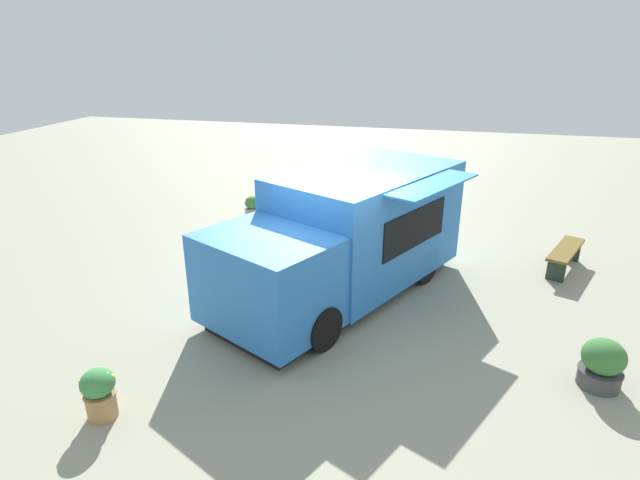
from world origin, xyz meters
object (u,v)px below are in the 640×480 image
(planter_flowering_far, at_px, (602,364))
(plaza_bench, at_px, (565,254))
(planter_flowering_near, at_px, (99,392))
(person_customer, at_px, (373,212))
(food_truck, at_px, (346,238))
(planter_flowering_side, at_px, (252,209))

(planter_flowering_far, bearing_deg, plaza_bench, -3.37)
(planter_flowering_near, height_order, plaza_bench, planter_flowering_near)
(person_customer, relative_size, planter_flowering_far, 1.21)
(person_customer, height_order, plaza_bench, person_customer)
(food_truck, bearing_deg, planter_flowering_side, 43.48)
(person_customer, xyz_separation_m, planter_flowering_far, (-5.87, -4.06, 0.01))
(planter_flowering_near, bearing_deg, plaza_bench, -46.36)
(planter_flowering_side, height_order, plaza_bench, planter_flowering_side)
(food_truck, xyz_separation_m, plaza_bench, (2.02, -4.26, -0.71))
(person_customer, xyz_separation_m, plaza_bench, (-1.84, -4.30, 0.02))
(planter_flowering_far, bearing_deg, food_truck, 63.43)
(food_truck, xyz_separation_m, planter_flowering_side, (3.34, 3.17, -0.73))
(person_customer, distance_m, planter_flowering_far, 7.14)
(person_customer, height_order, planter_flowering_near, person_customer)
(planter_flowering_far, relative_size, plaza_bench, 0.44)
(plaza_bench, bearing_deg, planter_flowering_far, 176.63)
(food_truck, xyz_separation_m, planter_flowering_near, (-4.24, 2.31, -0.70))
(planter_flowering_near, bearing_deg, planter_flowering_side, 6.47)
(food_truck, height_order, planter_flowering_near, food_truck)
(planter_flowering_near, bearing_deg, food_truck, -28.57)
(person_customer, bearing_deg, planter_flowering_near, 164.35)
(person_customer, distance_m, plaza_bench, 4.68)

